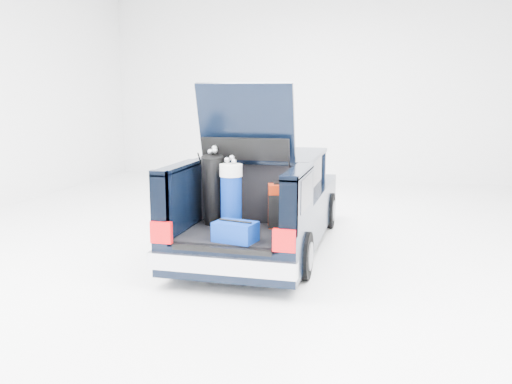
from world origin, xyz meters
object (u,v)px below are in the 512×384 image
(red_suitcase, at_px, (282,206))
(blue_duffel, at_px, (235,232))
(car, at_px, (266,203))
(blue_golf_bag, at_px, (231,197))
(black_golf_bag, at_px, (214,190))

(red_suitcase, bearing_deg, blue_duffel, -131.52)
(car, bearing_deg, blue_golf_bag, -93.91)
(black_golf_bag, height_order, blue_golf_bag, black_golf_bag)
(red_suitcase, xyz_separation_m, blue_golf_bag, (-0.60, -0.31, 0.16))
(red_suitcase, height_order, blue_golf_bag, blue_golf_bag)
(black_golf_bag, distance_m, blue_duffel, 0.95)
(black_golf_bag, relative_size, blue_duffel, 1.94)
(red_suitcase, bearing_deg, blue_golf_bag, -168.24)
(black_golf_bag, bearing_deg, car, 64.85)
(car, relative_size, black_golf_bag, 4.39)
(red_suitcase, relative_size, blue_duffel, 1.10)
(car, height_order, blue_duffel, car)
(car, relative_size, red_suitcase, 7.72)
(blue_duffel, bearing_deg, red_suitcase, 75.37)
(car, relative_size, blue_golf_bag, 4.79)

